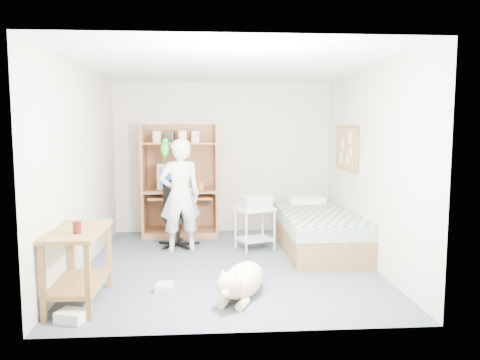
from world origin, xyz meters
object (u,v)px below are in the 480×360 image
(side_desk, at_px, (78,255))
(office_chair, at_px, (178,223))
(dog, at_px, (242,281))
(printer_cart, at_px, (255,222))
(computer_hutch, at_px, (181,185))
(person, at_px, (180,195))
(bed, at_px, (318,231))

(side_desk, height_order, office_chair, office_chair)
(dog, height_order, printer_cart, printer_cart)
(computer_hutch, relative_size, dog, 1.69)
(person, relative_size, dog, 1.50)
(side_desk, xyz_separation_m, dog, (1.63, 0.02, -0.31))
(bed, distance_m, dog, 2.18)
(bed, height_order, dog, bed)
(side_desk, relative_size, printer_cart, 1.60)
(dog, bearing_deg, person, 133.64)
(office_chair, height_order, dog, office_chair)
(computer_hutch, bearing_deg, dog, -75.09)
(computer_hutch, xyz_separation_m, printer_cart, (1.11, -1.00, -0.42))
(office_chair, bearing_deg, dog, -82.40)
(printer_cart, bearing_deg, dog, -121.96)
(office_chair, height_order, person, person)
(computer_hutch, height_order, printer_cart, computer_hutch)
(computer_hutch, relative_size, person, 1.13)
(bed, bearing_deg, computer_hutch, 150.71)
(printer_cart, bearing_deg, side_desk, -157.46)
(computer_hutch, height_order, office_chair, computer_hutch)
(computer_hutch, xyz_separation_m, side_desk, (-0.85, -2.94, -0.33))
(printer_cart, bearing_deg, office_chair, 143.30)
(person, bearing_deg, printer_cart, 168.53)
(office_chair, xyz_separation_m, printer_cart, (1.12, -0.29, 0.06))
(computer_hutch, relative_size, printer_cart, 2.87)
(computer_hutch, xyz_separation_m, bed, (2.00, -1.12, -0.53))
(person, height_order, printer_cart, person)
(bed, bearing_deg, person, 176.68)
(side_desk, bearing_deg, person, 65.08)
(bed, distance_m, side_desk, 3.39)
(person, relative_size, printer_cart, 2.55)
(computer_hutch, relative_size, bed, 0.89)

